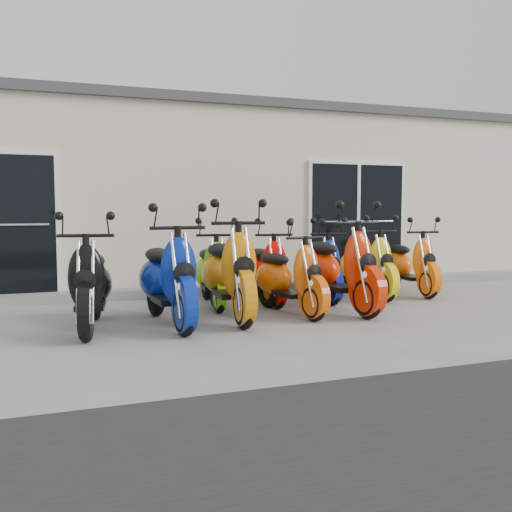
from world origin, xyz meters
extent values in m
plane|color=gray|center=(0.00, 0.00, 0.00)|extent=(80.00, 80.00, 0.00)
cube|color=beige|center=(0.00, 5.20, 1.60)|extent=(14.00, 6.00, 3.20)
cube|color=#3F3F42|center=(0.00, 5.20, 3.28)|extent=(14.20, 6.20, 0.16)
cube|color=gray|center=(0.00, 2.02, 0.07)|extent=(14.00, 0.40, 0.15)
cube|color=black|center=(-3.20, 2.17, 1.26)|extent=(1.07, 0.08, 2.22)
cube|color=black|center=(2.60, 2.17, 1.26)|extent=(2.02, 0.08, 2.22)
camera|label=1|loc=(-2.88, -7.18, 1.45)|focal=40.00mm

